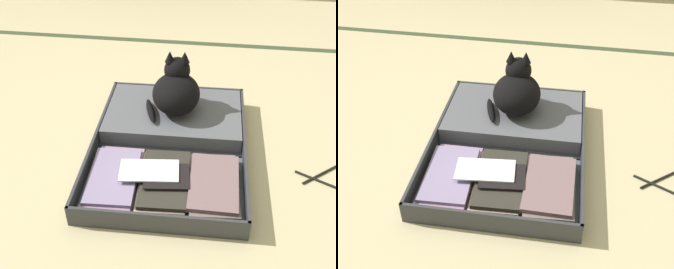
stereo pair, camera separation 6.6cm
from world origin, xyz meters
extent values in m
plane|color=#C3B58A|center=(0.00, 0.00, 0.00)|extent=(10.00, 10.00, 0.00)
cube|color=#37452A|center=(0.00, 1.12, 0.00)|extent=(4.80, 0.05, 0.00)
cube|color=#323337|center=(0.11, -0.23, 0.01)|extent=(0.67, 0.45, 0.01)
cube|color=#323337|center=(0.11, -0.44, 0.05)|extent=(0.66, 0.03, 0.09)
cube|color=#323337|center=(-0.22, -0.24, 0.05)|extent=(0.02, 0.44, 0.09)
cube|color=#323337|center=(0.43, -0.22, 0.05)|extent=(0.02, 0.44, 0.09)
cube|color=#505360|center=(0.11, -0.23, 0.02)|extent=(0.64, 0.43, 0.01)
cube|color=#323337|center=(0.10, 0.21, 0.01)|extent=(0.67, 0.45, 0.01)
cube|color=#323337|center=(0.09, 0.42, 0.05)|extent=(0.66, 0.03, 0.09)
cube|color=#323337|center=(-0.23, 0.20, 0.05)|extent=(0.02, 0.44, 0.09)
cube|color=#323337|center=(0.42, 0.22, 0.05)|extent=(0.02, 0.44, 0.09)
cube|color=#505360|center=(0.10, 0.21, 0.02)|extent=(0.64, 0.43, 0.01)
cylinder|color=black|center=(0.10, -0.01, 0.02)|extent=(0.64, 0.03, 0.02)
cube|color=silver|center=(-0.10, -0.23, 0.03)|extent=(0.20, 0.37, 0.02)
cube|color=gray|center=(-0.09, -0.23, 0.05)|extent=(0.20, 0.37, 0.02)
cube|color=#8B7BA4|center=(-0.09, -0.23, 0.06)|extent=(0.21, 0.33, 0.01)
cube|color=gray|center=(0.11, -0.23, 0.03)|extent=(0.21, 0.36, 0.01)
cube|color=tan|center=(0.10, -0.23, 0.04)|extent=(0.21, 0.34, 0.02)
cube|color=#2F2C26|center=(0.11, -0.23, 0.06)|extent=(0.21, 0.34, 0.02)
cube|color=slate|center=(0.31, -0.23, 0.03)|extent=(0.20, 0.37, 0.02)
cube|color=#73625C|center=(0.31, -0.23, 0.05)|extent=(0.21, 0.36, 0.02)
cube|color=#795E63|center=(0.31, -0.23, 0.07)|extent=(0.19, 0.31, 0.02)
cube|color=white|center=(0.05, -0.21, 0.08)|extent=(0.25, 0.15, 0.01)
cube|color=black|center=(0.12, -0.23, 0.08)|extent=(0.19, 0.16, 0.01)
cube|color=#565860|center=(0.10, 0.21, 0.05)|extent=(0.64, 0.42, 0.08)
torus|color=white|center=(0.18, 0.18, 0.09)|extent=(0.08, 0.08, 0.01)
cylinder|color=black|center=(-0.09, 0.40, 0.05)|extent=(0.02, 0.02, 0.08)
cylinder|color=black|center=(0.27, 0.41, 0.05)|extent=(0.02, 0.02, 0.08)
cube|color=white|center=(0.32, -0.43, 0.03)|extent=(0.04, 0.00, 0.02)
cube|color=yellow|center=(0.13, -0.43, 0.07)|extent=(0.04, 0.00, 0.02)
cube|color=white|center=(0.30, -0.43, 0.05)|extent=(0.04, 0.00, 0.02)
ellipsoid|color=black|center=(0.11, 0.21, 0.18)|extent=(0.23, 0.26, 0.18)
ellipsoid|color=black|center=(0.10, 0.28, 0.14)|extent=(0.16, 0.10, 0.10)
sphere|color=black|center=(0.10, 0.27, 0.27)|extent=(0.12, 0.12, 0.12)
cone|color=black|center=(0.14, 0.26, 0.34)|extent=(0.05, 0.05, 0.05)
cone|color=black|center=(0.07, 0.26, 0.34)|extent=(0.05, 0.05, 0.05)
sphere|color=#CDC44A|center=(0.12, 0.32, 0.28)|extent=(0.02, 0.02, 0.02)
sphere|color=#CDC44A|center=(0.08, 0.31, 0.28)|extent=(0.02, 0.02, 0.02)
ellipsoid|color=black|center=(-0.01, 0.16, 0.11)|extent=(0.09, 0.19, 0.03)
cylinder|color=black|center=(0.75, -0.06, 0.00)|extent=(0.17, 0.14, 0.01)
camera|label=1|loc=(0.28, -1.42, 1.22)|focal=45.06mm
camera|label=2|loc=(0.34, -1.41, 1.22)|focal=45.06mm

